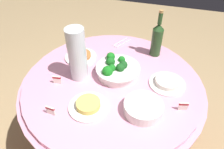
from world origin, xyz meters
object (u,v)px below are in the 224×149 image
Objects in this scene: label_placard_front at (183,106)px; food_plate_noodles at (88,105)px; decorative_fruit_vase at (77,56)px; plate_stack at (143,108)px; broccoli_bowl at (117,70)px; food_plate_rice at (167,82)px; food_plate_peanuts at (81,56)px; serving_tongs at (121,43)px; wine_bottle at (157,39)px; label_placard_mid at (57,79)px; label_placard_rear at (50,110)px.

food_plate_noodles is at bearing 14.21° from label_placard_front.
food_plate_noodles is at bearing 122.44° from decorative_fruit_vase.
broccoli_bowl is at bearing -49.94° from plate_stack.
food_plate_rice is (-0.40, -0.30, 0.00)m from food_plate_noodles.
decorative_fruit_vase reaches higher than food_plate_peanuts.
serving_tongs is at bearing -48.86° from label_placard_front.
broccoli_bowl is 0.26m from decorative_fruit_vase.
decorative_fruit_vase reaches higher than wine_bottle.
label_placard_front is at bearing 179.67° from label_placard_mid.
label_placard_front is 0.71m from label_placard_rear.
label_placard_rear is (0.46, 0.70, -0.10)m from wine_bottle.
wine_bottle reaches higher than plate_stack.
wine_bottle reaches higher than label_placard_front.
broccoli_bowl is 5.09× the size of label_placard_rear.
label_placard_front is 1.00× the size of label_placard_mid.
wine_bottle is 2.08× the size of serving_tongs.
plate_stack is 0.55m from label_placard_mid.
plate_stack is 0.62m from food_plate_peanuts.
label_placard_front is at bearing -160.86° from plate_stack.
food_plate_rice is (-0.12, 0.30, -0.11)m from wine_bottle.
wine_bottle is at bearing -138.71° from decorative_fruit_vase.
label_placard_rear is at bearing 108.91° from label_placard_mid.
label_placard_mid and label_placard_rear have the same top height.
food_plate_noodles is 0.50m from food_plate_rice.
label_placard_front is at bearing 114.02° from wine_bottle.
broccoli_bowl is at bearing 99.73° from serving_tongs.
food_plate_peanuts is 0.29m from label_placard_mid.
broccoli_bowl is 0.82× the size of decorative_fruit_vase.
decorative_fruit_vase is 0.57m from food_plate_rice.
wine_bottle is (0.01, -0.55, 0.10)m from plate_stack.
decorative_fruit_vase is at bearing 20.01° from broccoli_bowl.
decorative_fruit_vase is (0.43, 0.37, 0.03)m from wine_bottle.
food_plate_rice is at bearing -142.57° from food_plate_noodles.
plate_stack is 3.82× the size of label_placard_mid.
food_plate_noodles is at bearing 88.75° from serving_tongs.
label_placard_mid is at bearing 28.44° from broccoli_bowl.
label_placard_mid is at bearing -27.14° from food_plate_noodles.
serving_tongs is 0.73m from label_placard_front.
label_placard_rear is at bearing 56.87° from wine_bottle.
food_plate_rice is at bearing -61.56° from label_placard_front.
label_placard_mid reaches higher than food_plate_rice.
food_plate_rice is (-0.54, -0.08, -0.14)m from decorative_fruit_vase.
label_placard_rear reaches higher than food_plate_noodles.
food_plate_peanuts is 0.77m from label_placard_front.
plate_stack is (-0.21, 0.25, -0.01)m from broccoli_bowl.
plate_stack is 0.95× the size of food_plate_rice.
label_placard_mid is at bearing -0.33° from label_placard_front.
label_placard_rear is (-0.08, 0.23, 0.00)m from label_placard_mid.
wine_bottle is at bearing 164.86° from serving_tongs.
food_plate_rice is 0.70m from label_placard_rear.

